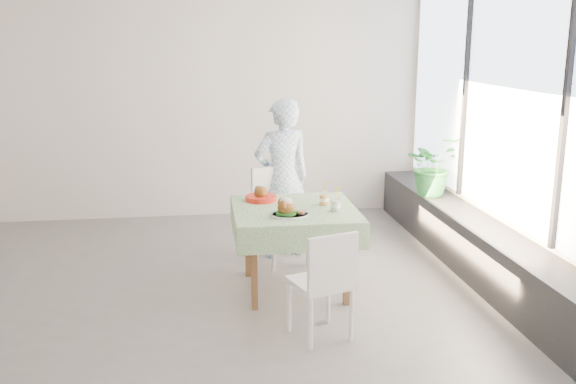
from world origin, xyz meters
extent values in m
plane|color=#615E5C|center=(0.00, 0.00, 0.00)|extent=(6.00, 6.00, 0.00)
cube|color=silver|center=(0.00, 2.50, 1.40)|extent=(6.00, 0.02, 2.80)
cube|color=silver|center=(0.00, -2.50, 1.40)|extent=(6.00, 0.02, 2.80)
cube|color=silver|center=(3.00, 0.00, 1.40)|extent=(0.02, 5.00, 2.80)
cube|color=#D1E0F9|center=(2.97, 0.00, 1.65)|extent=(0.01, 4.80, 2.18)
cube|color=black|center=(2.80, 0.00, 0.25)|extent=(0.40, 4.80, 0.50)
cube|color=brown|center=(1.05, -0.09, 0.71)|extent=(0.91, 0.91, 0.04)
cube|color=silver|center=(1.05, -0.09, 0.74)|extent=(1.06, 1.06, 0.01)
cube|color=white|center=(1.03, 0.61, 0.47)|extent=(0.56, 0.56, 0.04)
cube|color=white|center=(0.96, 0.80, 0.71)|extent=(0.43, 0.19, 0.44)
cube|color=white|center=(1.10, -1.01, 0.42)|extent=(0.49, 0.49, 0.04)
cube|color=white|center=(1.15, -1.18, 0.63)|extent=(0.38, 0.16, 0.39)
imported|color=#86B1D7|center=(1.07, 0.84, 0.80)|extent=(0.66, 0.51, 1.60)
cylinder|color=white|center=(0.98, -0.33, 0.75)|extent=(0.31, 0.31, 0.02)
cylinder|color=#134C15|center=(0.94, -0.33, 0.77)|extent=(0.17, 0.17, 0.02)
ellipsoid|color=brown|center=(0.94, -0.33, 0.81)|extent=(0.14, 0.13, 0.11)
ellipsoid|color=white|center=(0.94, -0.33, 0.86)|extent=(0.10, 0.10, 0.07)
cylinder|color=#A40F14|center=(1.07, -0.35, 0.77)|extent=(0.05, 0.05, 0.03)
cylinder|color=white|center=(1.32, -0.03, 0.80)|extent=(0.08, 0.08, 0.11)
cylinder|color=orange|center=(1.32, -0.03, 0.79)|extent=(0.07, 0.07, 0.08)
cylinder|color=white|center=(1.32, -0.03, 0.86)|extent=(0.08, 0.08, 0.01)
cylinder|color=yellow|center=(1.32, -0.03, 0.90)|extent=(0.01, 0.03, 0.16)
cylinder|color=white|center=(1.37, -0.25, 0.80)|extent=(0.08, 0.08, 0.12)
cylinder|color=beige|center=(1.37, -0.25, 0.79)|extent=(0.07, 0.07, 0.09)
cylinder|color=white|center=(1.37, -0.25, 0.86)|extent=(0.09, 0.09, 0.01)
cylinder|color=yellow|center=(1.38, -0.25, 0.90)|extent=(0.01, 0.03, 0.16)
cylinder|color=red|center=(0.79, 0.20, 0.76)|extent=(0.28, 0.28, 0.04)
cylinder|color=white|center=(0.79, 0.20, 0.78)|extent=(0.24, 0.24, 0.02)
ellipsoid|color=brown|center=(0.79, 0.20, 0.82)|extent=(0.12, 0.12, 0.11)
imported|color=#2A7F3A|center=(2.74, 1.14, 0.82)|extent=(0.74, 0.70, 0.65)
camera|label=1|loc=(0.23, -5.31, 2.15)|focal=40.00mm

